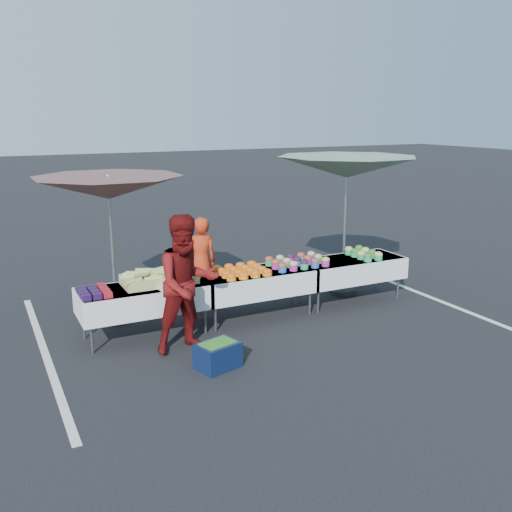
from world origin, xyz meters
name	(u,v)px	position (x,y,z in m)	size (l,w,h in m)	color
ground	(256,317)	(0.00, 0.00, 0.00)	(80.00, 80.00, 0.00)	black
stripe_left	(45,353)	(-3.20, 0.00, 0.00)	(0.10, 5.00, 0.00)	silver
stripe_right	(411,290)	(3.20, 0.00, 0.00)	(0.10, 5.00, 0.00)	silver
table_left	(144,298)	(-1.80, 0.00, 0.58)	(1.86, 0.81, 0.75)	white
table_center	(256,282)	(0.00, 0.00, 0.58)	(1.86, 0.81, 0.75)	white
table_right	(350,268)	(1.80, 0.00, 0.58)	(1.86, 0.81, 0.75)	white
berry_punnets	(94,292)	(-2.51, -0.06, 0.79)	(0.40, 0.54, 0.08)	black
corn_pile	(160,277)	(-1.55, 0.04, 0.84)	(1.16, 0.57, 0.26)	tan
plastic_bags	(170,288)	(-1.50, -0.30, 0.78)	(0.30, 0.25, 0.05)	white
carrot_bowls	(242,270)	(-0.25, -0.01, 0.80)	(0.75, 0.69, 0.11)	orange
potato_cups	(297,261)	(0.75, 0.00, 0.83)	(0.94, 0.58, 0.16)	blue
bean_baskets	(363,253)	(2.06, -0.01, 0.82)	(0.36, 0.68, 0.15)	#29A55B
vendor	(201,262)	(-0.56, 0.94, 0.75)	(0.55, 0.36, 1.51)	red
customer	(187,284)	(-1.40, -0.75, 0.94)	(0.91, 0.71, 1.88)	#610E0E
umbrella_left	(108,189)	(-2.04, 0.80, 2.07)	(2.90, 2.90, 2.29)	black
umbrella_right	(347,168)	(1.94, 0.40, 2.25)	(3.06, 3.06, 2.48)	black
storage_bin	(218,355)	(-1.28, -1.47, 0.18)	(0.61, 0.51, 0.34)	#0B183A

